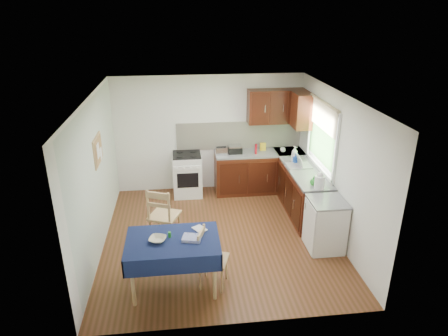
{
  "coord_description": "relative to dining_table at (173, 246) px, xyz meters",
  "views": [
    {
      "loc": [
        -0.64,
        -6.05,
        3.81
      ],
      "look_at": [
        0.1,
        0.18,
        1.23
      ],
      "focal_mm": 32.0,
      "sensor_mm": 36.0,
      "label": 1
    }
  ],
  "objects": [
    {
      "name": "wall_back",
      "position": [
        0.79,
        3.36,
        0.57
      ],
      "size": [
        4.0,
        0.02,
        2.5
      ],
      "primitive_type": "cube",
      "color": "white",
      "rests_on": "ground"
    },
    {
      "name": "worktop_corner",
      "position": [
        2.49,
        3.06,
        0.2
      ],
      "size": [
        0.6,
        0.6,
        0.04
      ],
      "primitive_type": "cube",
      "color": "gray",
      "rests_on": "base_cabinets"
    },
    {
      "name": "sauce_bottle",
      "position": [
        1.74,
        2.94,
        0.33
      ],
      "size": [
        0.05,
        0.05,
        0.22
      ],
      "primitive_type": "cylinder",
      "color": "red",
      "rests_on": "worktop_back"
    },
    {
      "name": "base_cabinets",
      "position": [
        2.15,
        2.52,
        -0.25
      ],
      "size": [
        1.9,
        2.3,
        0.86
      ],
      "color": "#361409",
      "rests_on": "ground"
    },
    {
      "name": "sandwich_press",
      "position": [
        1.31,
        3.07,
        0.3
      ],
      "size": [
        0.28,
        0.25,
        0.17
      ],
      "rotation": [
        0.0,
        0.0,
        0.43
      ],
      "color": "black",
      "rests_on": "worktop_back"
    },
    {
      "name": "worktop_back",
      "position": [
        1.84,
        3.06,
        0.2
      ],
      "size": [
        1.9,
        0.6,
        0.04
      ],
      "primitive_type": "cube",
      "color": "gray",
      "rests_on": "base_cabinets"
    },
    {
      "name": "wall_right",
      "position": [
        2.79,
        1.26,
        0.57
      ],
      "size": [
        0.02,
        4.2,
        2.5
      ],
      "primitive_type": "cube",
      "color": "white",
      "rests_on": "ground"
    },
    {
      "name": "chair_near",
      "position": [
        0.52,
        -0.01,
        -0.21
      ],
      "size": [
        0.5,
        0.5,
        0.9
      ],
      "rotation": [
        0.0,
        0.0,
        1.25
      ],
      "color": "tan",
      "rests_on": "ground"
    },
    {
      "name": "corkboard",
      "position": [
        -1.18,
        1.56,
        0.92
      ],
      "size": [
        0.04,
        0.62,
        0.47
      ],
      "color": "tan",
      "rests_on": "wall_left"
    },
    {
      "name": "wall_front",
      "position": [
        0.79,
        -0.84,
        0.57
      ],
      "size": [
        4.0,
        0.02,
        2.5
      ],
      "primitive_type": "cube",
      "color": "white",
      "rests_on": "ground"
    },
    {
      "name": "upper_cabinets",
      "position": [
        2.32,
        3.06,
        1.17
      ],
      "size": [
        1.2,
        0.85,
        0.7
      ],
      "color": "#361409",
      "rests_on": "wall_back"
    },
    {
      "name": "soap_bottle_c",
      "position": [
        2.44,
        1.29,
        0.3
      ],
      "size": [
        0.14,
        0.14,
        0.17
      ],
      "primitive_type": "imported",
      "rotation": [
        0.0,
        0.0,
        3.16
      ],
      "color": "#227F25",
      "rests_on": "worktop_right"
    },
    {
      "name": "cup",
      "position": [
        2.33,
        3.01,
        0.26
      ],
      "size": [
        0.15,
        0.15,
        0.09
      ],
      "primitive_type": "imported",
      "rotation": [
        0.0,
        0.0,
        -0.38
      ],
      "color": "silver",
      "rests_on": "worktop_back"
    },
    {
      "name": "tea_towel",
      "position": [
        0.27,
        -0.02,
        0.13
      ],
      "size": [
        0.3,
        0.26,
        0.05
      ],
      "primitive_type": "cube",
      "rotation": [
        0.0,
        0.0,
        -0.24
      ],
      "color": "#283495",
      "rests_on": "dining_table"
    },
    {
      "name": "dish_rack",
      "position": [
        2.44,
        2.18,
        0.24
      ],
      "size": [
        0.46,
        0.35,
        0.22
      ],
      "rotation": [
        0.0,
        0.0,
        0.02
      ],
      "color": "#95959B",
      "rests_on": "worktop_right"
    },
    {
      "name": "splashback",
      "position": [
        1.44,
        3.34,
        0.52
      ],
      "size": [
        2.7,
        0.02,
        0.6
      ],
      "primitive_type": "cube",
      "color": "white",
      "rests_on": "wall_back"
    },
    {
      "name": "soap_bottle_a",
      "position": [
        2.41,
        2.41,
        0.38
      ],
      "size": [
        0.18,
        0.18,
        0.33
      ],
      "primitive_type": "imported",
      "rotation": [
        0.0,
        0.0,
        0.66
      ],
      "color": "white",
      "rests_on": "worktop_right"
    },
    {
      "name": "soap_bottle_b",
      "position": [
        2.42,
        2.34,
        0.32
      ],
      "size": [
        0.11,
        0.11,
        0.2
      ],
      "primitive_type": "imported",
      "rotation": [
        0.0,
        0.0,
        1.81
      ],
      "color": "#1E49AF",
      "rests_on": "worktop_right"
    },
    {
      "name": "kettle",
      "position": [
        2.49,
        1.16,
        0.35
      ],
      "size": [
        0.18,
        0.18,
        0.3
      ],
      "color": "white",
      "rests_on": "worktop_right"
    },
    {
      "name": "yellow_packet",
      "position": [
        1.93,
        3.17,
        0.3
      ],
      "size": [
        0.13,
        0.09,
        0.16
      ],
      "primitive_type": "cube",
      "rotation": [
        0.0,
        0.0,
        0.14
      ],
      "color": "yellow",
      "rests_on": "worktop_back"
    },
    {
      "name": "book",
      "position": [
        0.33,
        0.19,
        0.11
      ],
      "size": [
        0.24,
        0.25,
        0.02
      ],
      "primitive_type": "imported",
      "rotation": [
        0.0,
        0.0,
        0.56
      ],
      "color": "white",
      "rests_on": "dining_table"
    },
    {
      "name": "dining_table",
      "position": [
        0.0,
        0.0,
        0.0
      ],
      "size": [
        1.3,
        0.88,
        0.79
      ],
      "rotation": [
        0.0,
        0.0,
        -0.38
      ],
      "color": "#0E163A",
      "rests_on": "ground"
    },
    {
      "name": "worktop_right",
      "position": [
        2.49,
        1.91,
        0.2
      ],
      "size": [
        0.6,
        1.7,
        0.04
      ],
      "primitive_type": "cube",
      "color": "gray",
      "rests_on": "base_cabinets"
    },
    {
      "name": "fridge",
      "position": [
        2.49,
        0.71,
        -0.24
      ],
      "size": [
        0.58,
        0.6,
        0.89
      ],
      "color": "white",
      "rests_on": "ground"
    },
    {
      "name": "floor",
      "position": [
        0.79,
        1.26,
        -0.68
      ],
      "size": [
        4.2,
        4.2,
        0.0
      ],
      "primitive_type": "plane",
      "color": "#4D2E14",
      "rests_on": "ground"
    },
    {
      "name": "wall_left",
      "position": [
        -1.21,
        1.26,
        0.57
      ],
      "size": [
        0.02,
        4.2,
        2.5
      ],
      "primitive_type": "cube",
      "color": "silver",
      "rests_on": "ground"
    },
    {
      "name": "chair_far",
      "position": [
        -0.18,
        1.2,
        -0.13
      ],
      "size": [
        0.6,
        0.6,
        1.04
      ],
      "rotation": [
        0.0,
        0.0,
        2.74
      ],
      "color": "tan",
      "rests_on": "ground"
    },
    {
      "name": "stove",
      "position": [
        0.29,
        3.06,
        -0.22
      ],
      "size": [
        0.6,
        0.61,
        0.92
      ],
      "color": "white",
      "rests_on": "ground"
    },
    {
      "name": "ceiling",
      "position": [
        0.79,
        1.26,
        1.82
      ],
      "size": [
        4.0,
        4.2,
        0.02
      ],
      "primitive_type": "cube",
      "color": "white",
      "rests_on": "wall_back"
    },
    {
      "name": "window",
      "position": [
        2.76,
        1.96,
        0.97
      ],
      "size": [
        0.04,
        1.48,
        1.26
      ],
      "color": "#295221",
      "rests_on": "wall_right"
    },
    {
      "name": "toaster",
      "position": [
        1.01,
        2.98,
        0.3
      ],
      "size": [
        0.24,
        0.15,
        0.19
      ],
      "rotation": [
        0.0,
        0.0,
        -0.33
      ],
      "color": "silver",
      "rests_on": "worktop_back"
    },
    {
      "name": "spice_jar",
      "position": [
        -0.04,
        0.07,
        0.15
      ],
      "size": [
        0.04,
        0.04,
        0.09
      ],
      "primitive_type": "cylinder",
      "color": "#258A29",
      "rests_on": "dining_table"
    },
    {
      "name": "plate_bowl",
      "position": [
        -0.2,
        -0.01,
        0.13
      ],
      "size": [
        0.29,
        0.29,
        0.06
      ],
      "primitive_type": "imported",
      "rotation": [
        0.0,
        0.0,
        -0.28
      ],
      "color": "beige",
      "rests_on": "dining_table"
    }
  ]
}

